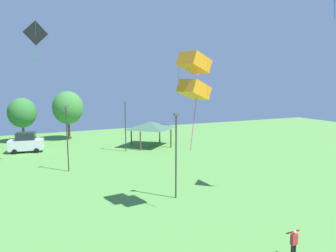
{
  "coord_description": "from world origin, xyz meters",
  "views": [
    {
      "loc": [
        -4.75,
        1.41,
        9.09
      ],
      "look_at": [
        1.65,
        15.74,
        6.84
      ],
      "focal_mm": 32.0,
      "sensor_mm": 36.0,
      "label": 1
    }
  ],
  "objects_px": {
    "parked_car_second_from_left": "(26,143)",
    "treeline_tree_4": "(68,108)",
    "park_pavilion": "(151,125)",
    "light_post_0": "(67,135)",
    "person_standing_near_foreground": "(294,242)",
    "treeline_tree_3": "(22,113)",
    "light_post_2": "(176,151)",
    "kite_flying_1": "(199,65)",
    "light_post_1": "(125,124)",
    "kite_flying_4": "(36,35)",
    "kite_flying_2": "(194,76)"
  },
  "relations": [
    {
      "from": "park_pavilion",
      "to": "light_post_0",
      "type": "height_order",
      "value": "light_post_0"
    },
    {
      "from": "kite_flying_2",
      "to": "parked_car_second_from_left",
      "type": "relative_size",
      "value": 1.49
    },
    {
      "from": "parked_car_second_from_left",
      "to": "light_post_2",
      "type": "xyz_separation_m",
      "value": [
        11.2,
        -22.55,
        2.54
      ]
    },
    {
      "from": "light_post_1",
      "to": "treeline_tree_3",
      "type": "height_order",
      "value": "treeline_tree_3"
    },
    {
      "from": "light_post_1",
      "to": "light_post_2",
      "type": "distance_m",
      "value": 17.63
    },
    {
      "from": "parked_car_second_from_left",
      "to": "kite_flying_2",
      "type": "bearing_deg",
      "value": -58.63
    },
    {
      "from": "treeline_tree_4",
      "to": "light_post_0",
      "type": "bearing_deg",
      "value": -96.13
    },
    {
      "from": "kite_flying_4",
      "to": "light_post_2",
      "type": "bearing_deg",
      "value": -55.7
    },
    {
      "from": "light_post_0",
      "to": "kite_flying_4",
      "type": "bearing_deg",
      "value": 132.3
    },
    {
      "from": "light_post_1",
      "to": "treeline_tree_4",
      "type": "bearing_deg",
      "value": 116.14
    },
    {
      "from": "person_standing_near_foreground",
      "to": "light_post_1",
      "type": "xyz_separation_m",
      "value": [
        -1.04,
        27.61,
        2.89
      ]
    },
    {
      "from": "kite_flying_4",
      "to": "treeline_tree_4",
      "type": "xyz_separation_m",
      "value": [
        4.35,
        16.07,
        -8.82
      ]
    },
    {
      "from": "parked_car_second_from_left",
      "to": "kite_flying_1",
      "type": "bearing_deg",
      "value": -8.13
    },
    {
      "from": "kite_flying_4",
      "to": "treeline_tree_4",
      "type": "distance_m",
      "value": 18.84
    },
    {
      "from": "treeline_tree_4",
      "to": "park_pavilion",
      "type": "bearing_deg",
      "value": -45.26
    },
    {
      "from": "kite_flying_2",
      "to": "treeline_tree_3",
      "type": "bearing_deg",
      "value": 109.33
    },
    {
      "from": "kite_flying_2",
      "to": "light_post_2",
      "type": "bearing_deg",
      "value": 88.5
    },
    {
      "from": "light_post_2",
      "to": "parked_car_second_from_left",
      "type": "bearing_deg",
      "value": 116.41
    },
    {
      "from": "person_standing_near_foreground",
      "to": "treeline_tree_3",
      "type": "relative_size",
      "value": 0.23
    },
    {
      "from": "parked_car_second_from_left",
      "to": "park_pavilion",
      "type": "height_order",
      "value": "park_pavilion"
    },
    {
      "from": "light_post_1",
      "to": "kite_flying_1",
      "type": "bearing_deg",
      "value": -7.86
    },
    {
      "from": "parked_car_second_from_left",
      "to": "treeline_tree_4",
      "type": "distance_m",
      "value": 10.3
    },
    {
      "from": "light_post_0",
      "to": "treeline_tree_4",
      "type": "bearing_deg",
      "value": 83.87
    },
    {
      "from": "treeline_tree_4",
      "to": "kite_flying_2",
      "type": "bearing_deg",
      "value": -81.39
    },
    {
      "from": "person_standing_near_foreground",
      "to": "treeline_tree_4",
      "type": "distance_m",
      "value": 40.67
    },
    {
      "from": "park_pavilion",
      "to": "treeline_tree_3",
      "type": "height_order",
      "value": "treeline_tree_3"
    },
    {
      "from": "light_post_2",
      "to": "treeline_tree_3",
      "type": "height_order",
      "value": "treeline_tree_3"
    },
    {
      "from": "kite_flying_1",
      "to": "parked_car_second_from_left",
      "type": "relative_size",
      "value": 0.68
    },
    {
      "from": "park_pavilion",
      "to": "light_post_0",
      "type": "xyz_separation_m",
      "value": [
        -12.27,
        -8.29,
        0.77
      ]
    },
    {
      "from": "light_post_1",
      "to": "treeline_tree_3",
      "type": "relative_size",
      "value": 0.98
    },
    {
      "from": "kite_flying_1",
      "to": "light_post_1",
      "type": "bearing_deg",
      "value": 172.14
    },
    {
      "from": "kite_flying_2",
      "to": "treeline_tree_3",
      "type": "height_order",
      "value": "kite_flying_2"
    },
    {
      "from": "parked_car_second_from_left",
      "to": "park_pavilion",
      "type": "relative_size",
      "value": 0.75
    },
    {
      "from": "kite_flying_1",
      "to": "treeline_tree_3",
      "type": "xyz_separation_m",
      "value": [
        -22.9,
        14.13,
        -6.95
      ]
    },
    {
      "from": "kite_flying_4",
      "to": "parked_car_second_from_left",
      "type": "height_order",
      "value": "kite_flying_4"
    },
    {
      "from": "light_post_2",
      "to": "kite_flying_1",
      "type": "bearing_deg",
      "value": 55.38
    },
    {
      "from": "light_post_0",
      "to": "light_post_2",
      "type": "height_order",
      "value": "light_post_0"
    },
    {
      "from": "person_standing_near_foreground",
      "to": "parked_car_second_from_left",
      "type": "height_order",
      "value": "parked_car_second_from_left"
    },
    {
      "from": "light_post_2",
      "to": "treeline_tree_4",
      "type": "height_order",
      "value": "treeline_tree_4"
    },
    {
      "from": "person_standing_near_foreground",
      "to": "treeline_tree_3",
      "type": "bearing_deg",
      "value": 84.08
    },
    {
      "from": "treeline_tree_4",
      "to": "kite_flying_1",
      "type": "bearing_deg",
      "value": -40.07
    },
    {
      "from": "kite_flying_4",
      "to": "treeline_tree_4",
      "type": "bearing_deg",
      "value": 74.84
    },
    {
      "from": "treeline_tree_3",
      "to": "treeline_tree_4",
      "type": "distance_m",
      "value": 6.75
    },
    {
      "from": "light_post_2",
      "to": "treeline_tree_3",
      "type": "relative_size",
      "value": 0.99
    },
    {
      "from": "parked_car_second_from_left",
      "to": "treeline_tree_3",
      "type": "bearing_deg",
      "value": 101.6
    },
    {
      "from": "kite_flying_4",
      "to": "light_post_2",
      "type": "xyz_separation_m",
      "value": [
        9.38,
        -13.75,
        -10.18
      ]
    },
    {
      "from": "person_standing_near_foreground",
      "to": "light_post_2",
      "type": "distance_m",
      "value": 10.62
    },
    {
      "from": "light_post_1",
      "to": "treeline_tree_4",
      "type": "distance_m",
      "value": 13.68
    },
    {
      "from": "kite_flying_4",
      "to": "parked_car_second_from_left",
      "type": "relative_size",
      "value": 1.12
    },
    {
      "from": "light_post_0",
      "to": "park_pavilion",
      "type": "bearing_deg",
      "value": 34.04
    }
  ]
}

